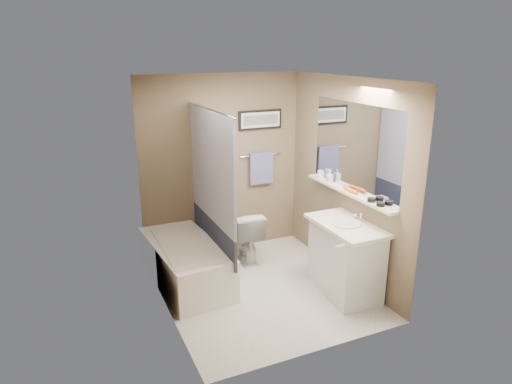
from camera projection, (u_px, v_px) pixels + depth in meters
name	position (u px, v px, depth m)	size (l,w,h in m)	color
ground	(261.00, 289.00, 5.34)	(2.50, 2.50, 0.00)	beige
ceiling	(262.00, 81.00, 4.62)	(2.20, 2.50, 0.04)	white
wall_back	(223.00, 166.00, 6.04)	(2.20, 0.04, 2.40)	brown
wall_front	(322.00, 231.00, 3.91)	(2.20, 0.04, 2.40)	brown
wall_left	(164.00, 205.00, 4.55)	(0.04, 2.50, 2.40)	brown
wall_right	(344.00, 180.00, 5.40)	(0.04, 2.50, 2.40)	brown
tile_surround	(153.00, 208.00, 5.04)	(0.02, 1.55, 2.00)	tan
curtain_rod	(210.00, 110.00, 5.00)	(0.02, 0.02, 1.55)	silver
curtain_upper	(211.00, 167.00, 5.19)	(0.03, 1.45, 1.28)	silver
curtain_lower	(213.00, 234.00, 5.44)	(0.03, 1.45, 0.36)	#29324D
mirror	(355.00, 148.00, 5.14)	(0.02, 1.60, 1.00)	silver
shelf	(348.00, 192.00, 5.28)	(0.12, 1.60, 0.03)	silver
towel_bar	(261.00, 155.00, 6.22)	(0.02, 0.02, 0.60)	silver
towel	(261.00, 168.00, 6.25)	(0.34, 0.05, 0.44)	#9094D2
art_frame	(260.00, 120.00, 6.09)	(0.62, 0.03, 0.26)	black
art_mat	(261.00, 120.00, 6.07)	(0.56, 0.00, 0.20)	white
art_image	(261.00, 120.00, 6.07)	(0.50, 0.00, 0.13)	#595959
door	(373.00, 242.00, 4.17)	(0.80, 0.02, 2.00)	silver
door_handle	(340.00, 246.00, 4.09)	(0.02, 0.02, 0.10)	silver
bathtub	(185.00, 263.00, 5.43)	(0.70, 1.50, 0.50)	white
tub_rim	(184.00, 244.00, 5.36)	(0.56, 1.36, 0.02)	silver
toilet	(245.00, 235.00, 6.02)	(0.38, 0.67, 0.68)	silver
vanity	(345.00, 260.00, 5.18)	(0.50, 0.90, 0.80)	silver
countertop	(347.00, 225.00, 5.05)	(0.54, 0.96, 0.04)	silver
sink_basin	(346.00, 223.00, 5.03)	(0.34, 0.34, 0.01)	silver
faucet_spout	(361.00, 217.00, 5.10)	(0.02, 0.02, 0.10)	silver
faucet_knob	(356.00, 216.00, 5.19)	(0.05, 0.05, 0.05)	white
candle_bowl_near	(380.00, 204.00, 4.77)	(0.09, 0.09, 0.04)	black
candle_bowl_far	(371.00, 200.00, 4.90)	(0.09, 0.09, 0.04)	black
hair_brush_front	(352.00, 191.00, 5.21)	(0.04, 0.04, 0.22)	orange
hair_brush_back	(348.00, 189.00, 5.27)	(0.04, 0.04, 0.22)	orange
pink_comb	(341.00, 187.00, 5.41)	(0.03, 0.16, 0.01)	pink
glass_jar	(321.00, 174.00, 5.78)	(0.08, 0.08, 0.10)	silver
soap_bottle	(329.00, 176.00, 5.60)	(0.07, 0.07, 0.15)	#999999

